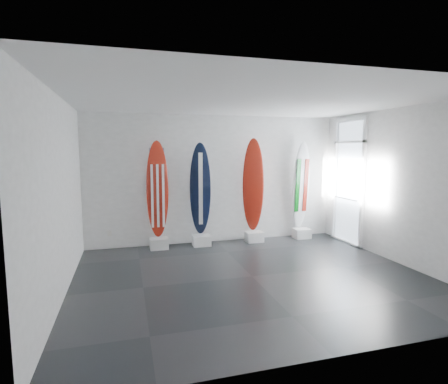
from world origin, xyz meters
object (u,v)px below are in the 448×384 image
object	(u,v)px
surfboard_navy	(200,189)
surfboard_swiss	(253,185)
surfboard_usa	(157,190)
surfboard_italy	(301,185)

from	to	relation	value
surfboard_navy	surfboard_swiss	bearing A→B (deg)	10.99
surfboard_usa	surfboard_italy	bearing A→B (deg)	-0.12
surfboard_usa	surfboard_navy	xyz separation A→B (m)	(0.97, 0.00, -0.02)
surfboard_usa	surfboard_italy	world-z (taller)	surfboard_usa
surfboard_swiss	surfboard_usa	bearing A→B (deg)	-160.21
surfboard_navy	surfboard_swiss	size ratio (longest dim) A/B	0.95
surfboard_usa	surfboard_italy	xyz separation A→B (m)	(3.52, 0.00, -0.00)
surfboard_swiss	surfboard_italy	xyz separation A→B (m)	(1.27, 0.00, -0.04)
surfboard_swiss	surfboard_italy	world-z (taller)	surfboard_swiss
surfboard_usa	surfboard_navy	distance (m)	0.97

